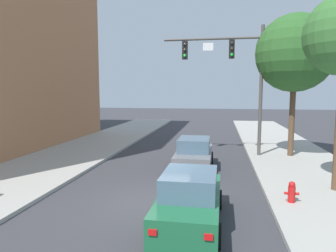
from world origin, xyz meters
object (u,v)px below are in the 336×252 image
Objects in this scene: car_following_green at (190,200)px; fire_hydrant at (292,192)px; traffic_signal_mast at (233,67)px; street_tree_second at (295,53)px; car_lead_grey at (194,155)px.

fire_hydrant is at bearing 31.10° from car_following_green.
street_tree_second reaches higher than traffic_signal_mast.
fire_hydrant is at bearing -77.48° from traffic_signal_mast.
car_lead_grey is at bearing 93.79° from car_following_green.
car_following_green is at bearing -98.86° from traffic_signal_mast.
car_following_green is (0.42, -6.38, 0.00)m from car_lead_grey.
traffic_signal_mast is 0.93× the size of street_tree_second.
car_lead_grey is 5.75m from fire_hydrant.
street_tree_second is at bearing 78.15° from fire_hydrant.
street_tree_second is at bearing 33.60° from car_lead_grey.
street_tree_second is (4.93, 9.94, 5.31)m from car_following_green.
traffic_signal_mast is at bearing 102.52° from fire_hydrant.
car_following_green is 5.91× the size of fire_hydrant.
traffic_signal_mast is at bearing 81.14° from car_following_green.
street_tree_second is at bearing 63.61° from car_following_green.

